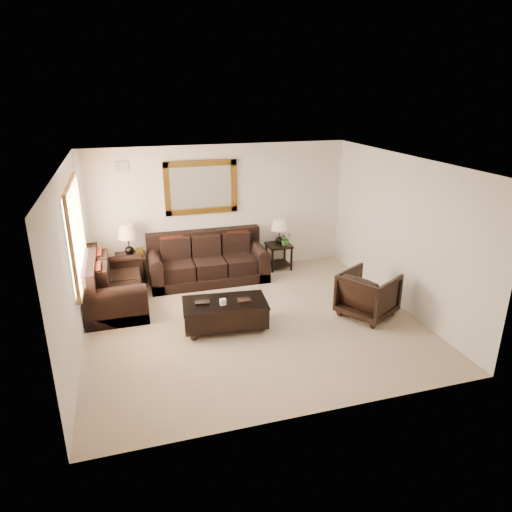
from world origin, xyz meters
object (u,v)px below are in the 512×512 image
object	(u,v)px
end_table_left	(129,246)
end_table_right	(279,236)
armchair	(368,292)
sofa	(208,263)
loveseat	(112,288)
coffee_table	(225,311)

from	to	relation	value
end_table_left	end_table_right	distance (m)	3.15
end_table_left	armchair	world-z (taller)	end_table_left
sofa	loveseat	size ratio (longest dim) A/B	1.36
loveseat	armchair	size ratio (longest dim) A/B	2.00
armchair	sofa	bearing A→B (deg)	14.41
loveseat	end_table_left	bearing A→B (deg)	-21.81
loveseat	coffee_table	xyz separation A→B (m)	(1.78, -1.32, -0.07)
sofa	end_table_right	size ratio (longest dim) A/B	2.12
end_table_left	armchair	xyz separation A→B (m)	(3.89, -2.52, -0.40)
end_table_right	armchair	world-z (taller)	end_table_right
end_table_right	armchair	xyz separation A→B (m)	(0.75, -2.56, -0.30)
sofa	end_table_right	bearing A→B (deg)	6.07
loveseat	end_table_left	world-z (taller)	end_table_left
loveseat	armchair	bearing A→B (deg)	-110.57
end_table_left	coffee_table	bearing A→B (deg)	-57.82
end_table_left	end_table_right	bearing A→B (deg)	0.66
loveseat	end_table_left	distance (m)	1.10
sofa	coffee_table	xyz separation A→B (m)	(-0.12, -2.11, -0.06)
end_table_right	coffee_table	distance (m)	2.90
loveseat	sofa	bearing A→B (deg)	-67.48
sofa	armchair	world-z (taller)	sofa
loveseat	end_table_right	xyz separation A→B (m)	(3.52, 0.96, 0.37)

